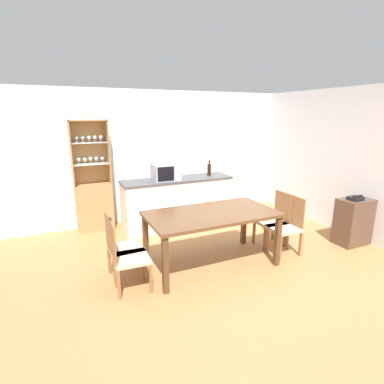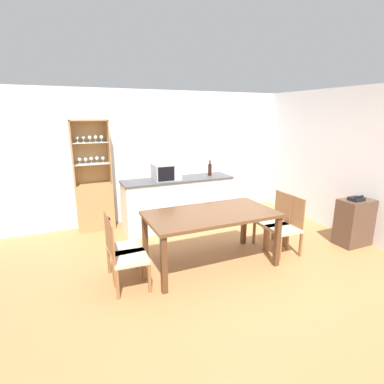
% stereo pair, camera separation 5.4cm
% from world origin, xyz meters
% --- Properties ---
extents(ground_plane, '(18.00, 18.00, 0.00)m').
position_xyz_m(ground_plane, '(0.00, 0.00, 0.00)').
color(ground_plane, '#B27A47').
extents(wall_back, '(6.80, 0.06, 2.55)m').
position_xyz_m(wall_back, '(0.00, 2.63, 1.27)').
color(wall_back, silver).
rests_on(wall_back, ground_plane).
extents(wall_right, '(0.06, 4.60, 2.55)m').
position_xyz_m(wall_right, '(2.58, 0.30, 1.27)').
color(wall_right, silver).
rests_on(wall_right, ground_plane).
extents(kitchen_counter, '(2.07, 0.58, 0.94)m').
position_xyz_m(kitchen_counter, '(-0.06, 1.93, 0.47)').
color(kitchen_counter, white).
rests_on(kitchen_counter, ground_plane).
extents(display_cabinet, '(0.64, 0.32, 2.00)m').
position_xyz_m(display_cabinet, '(-1.51, 2.45, 0.61)').
color(display_cabinet, tan).
rests_on(display_cabinet, ground_plane).
extents(dining_table, '(1.79, 0.96, 0.78)m').
position_xyz_m(dining_table, '(-0.19, 0.34, 0.69)').
color(dining_table, brown).
rests_on(dining_table, ground_plane).
extents(dining_chair_side_right_far, '(0.44, 0.44, 0.89)m').
position_xyz_m(dining_chair_side_right_far, '(1.04, 0.48, 0.43)').
color(dining_chair_side_right_far, '#C1B299').
rests_on(dining_chair_side_right_far, ground_plane).
extents(dining_chair_side_left_far, '(0.43, 0.43, 0.89)m').
position_xyz_m(dining_chair_side_left_far, '(-1.41, 0.48, 0.43)').
color(dining_chair_side_left_far, '#C1B299').
rests_on(dining_chair_side_left_far, ground_plane).
extents(dining_chair_side_right_near, '(0.43, 0.43, 0.89)m').
position_xyz_m(dining_chair_side_right_near, '(1.04, 0.20, 0.43)').
color(dining_chair_side_right_near, '#C1B299').
rests_on(dining_chair_side_right_near, ground_plane).
extents(dining_chair_side_left_near, '(0.44, 0.44, 0.89)m').
position_xyz_m(dining_chair_side_left_near, '(-1.41, 0.20, 0.43)').
color(dining_chair_side_left_near, '#C1B299').
rests_on(dining_chair_side_left_near, ground_plane).
extents(microwave, '(0.47, 0.39, 0.29)m').
position_xyz_m(microwave, '(-0.29, 1.92, 1.08)').
color(microwave, '#B7BABF').
rests_on(microwave, kitchen_counter).
extents(wine_bottle, '(0.07, 0.07, 0.30)m').
position_xyz_m(wine_bottle, '(0.61, 1.94, 1.06)').
color(wine_bottle, black).
rests_on(wine_bottle, kitchen_counter).
extents(side_cabinet, '(0.54, 0.36, 0.76)m').
position_xyz_m(side_cabinet, '(2.28, 0.00, 0.38)').
color(side_cabinet, brown).
rests_on(side_cabinet, ground_plane).
extents(telephone, '(0.22, 0.17, 0.09)m').
position_xyz_m(telephone, '(2.22, -0.03, 0.80)').
color(telephone, black).
rests_on(telephone, side_cabinet).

